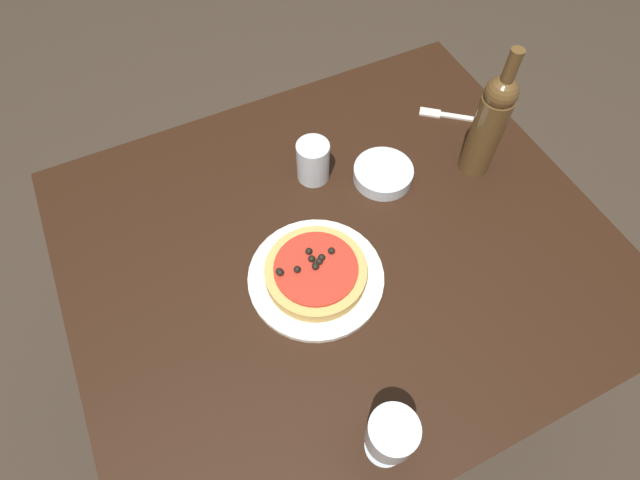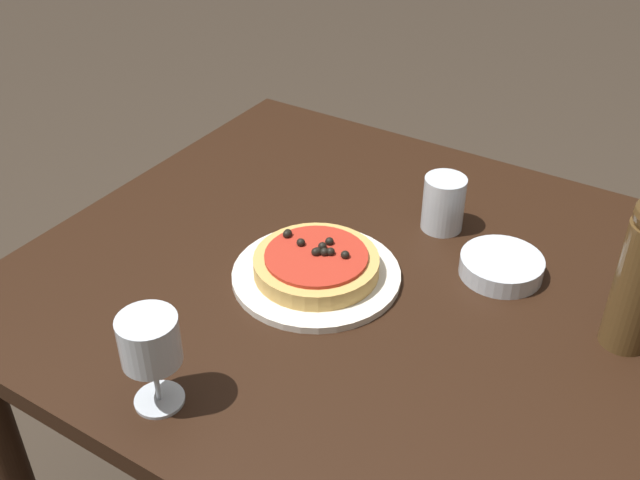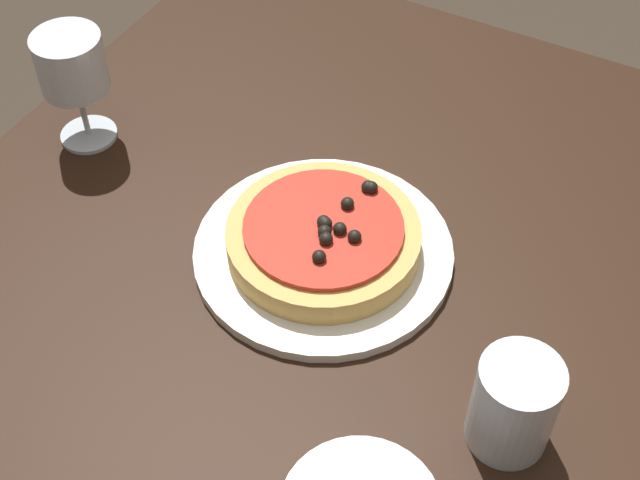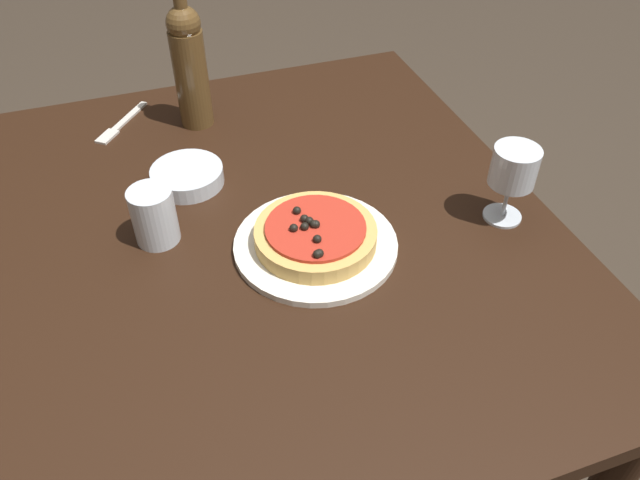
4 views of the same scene
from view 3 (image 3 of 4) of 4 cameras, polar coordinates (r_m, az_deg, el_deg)
dining_table at (r=0.95m, az=0.66°, el=-8.89°), size 1.10×0.95×0.71m
dinner_plate at (r=0.93m, az=0.22°, el=-0.76°), size 0.27×0.27×0.01m
pizza at (r=0.91m, az=0.24°, el=0.19°), size 0.20×0.20×0.05m
wine_glass at (r=1.04m, az=-15.60°, el=10.61°), size 0.08×0.08×0.14m
water_cup at (r=0.79m, az=12.30°, el=-10.27°), size 0.07×0.07×0.10m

